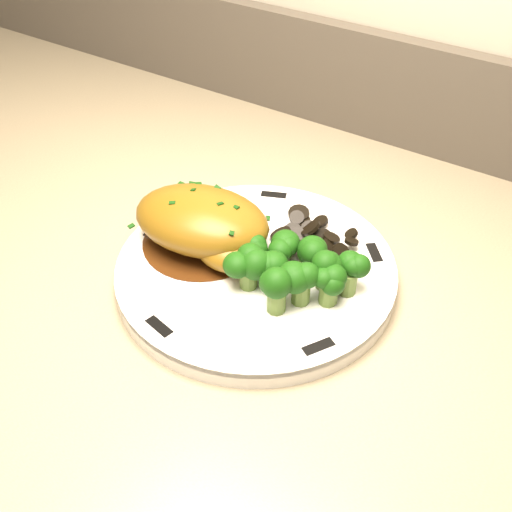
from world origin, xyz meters
The scene contains 11 objects.
counter centered at (-0.17, 1.67, 0.45)m, with size 2.08×0.69×1.02m.
plate centered at (-0.08, 1.70, 0.91)m, with size 0.24×0.24×0.02m, color white.
rim_accent_0 centered at (0.00, 1.77, 0.91)m, with size 0.02×0.01×0.00m, color black.
rim_accent_1 centered at (-0.12, 1.80, 0.91)m, with size 0.02×0.01×0.00m, color black.
rim_accent_2 centered at (-0.18, 1.69, 0.91)m, with size 0.02×0.01×0.00m, color black.
rim_accent_3 centered at (-0.10, 1.60, 0.91)m, with size 0.02×0.01×0.00m, color black.
rim_accent_4 centered at (0.01, 1.65, 0.91)m, with size 0.02×0.01×0.00m, color black.
gravy_pool centered at (-0.13, 1.70, 0.91)m, with size 0.11×0.11×0.00m, color #3D1E0B.
chicken_breast centered at (-0.13, 1.70, 0.94)m, with size 0.14×0.10×0.05m.
mushroom_pile centered at (-0.05, 1.76, 0.92)m, with size 0.08×0.06×0.02m.
broccoli_florets centered at (-0.04, 1.70, 0.93)m, with size 0.10×0.08×0.03m.
Camera 1 is at (0.15, 1.36, 1.28)m, focal length 45.00 mm.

